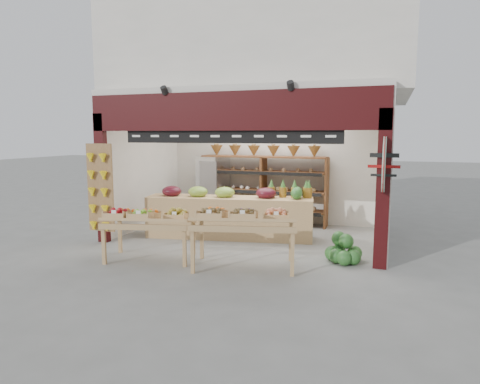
% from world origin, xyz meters
% --- Properties ---
extents(ground, '(60.00, 60.00, 0.00)m').
position_xyz_m(ground, '(0.00, 0.00, 0.00)').
color(ground, slate).
rests_on(ground, ground).
extents(shop_structure, '(6.36, 5.12, 5.40)m').
position_xyz_m(shop_structure, '(0.00, 1.61, 3.92)').
color(shop_structure, beige).
rests_on(shop_structure, ground).
extents(banana_board, '(0.60, 0.15, 1.80)m').
position_xyz_m(banana_board, '(-2.73, -1.17, 1.12)').
color(banana_board, olive).
rests_on(banana_board, ground).
extents(gift_sign, '(0.04, 0.93, 0.92)m').
position_xyz_m(gift_sign, '(2.75, -1.15, 1.75)').
color(gift_sign, '#B8E7C9').
rests_on(gift_sign, ground).
extents(back_shelving, '(3.20, 0.53, 1.96)m').
position_xyz_m(back_shelving, '(-0.13, 1.87, 1.23)').
color(back_shelving, brown).
rests_on(back_shelving, ground).
extents(refrigerator, '(0.79, 0.79, 1.66)m').
position_xyz_m(refrigerator, '(-1.50, 1.88, 0.83)').
color(refrigerator, silver).
rests_on(refrigerator, ground).
extents(cardboard_stack, '(0.93, 0.67, 0.61)m').
position_xyz_m(cardboard_stack, '(-0.92, 0.88, 0.22)').
color(cardboard_stack, silver).
rests_on(cardboard_stack, ground).
extents(mid_counter, '(3.64, 1.30, 1.11)m').
position_xyz_m(mid_counter, '(-0.40, 0.13, 0.49)').
color(mid_counter, tan).
rests_on(mid_counter, ground).
extents(display_table_left, '(1.69, 1.19, 0.99)m').
position_xyz_m(display_table_left, '(-1.26, -1.87, 0.76)').
color(display_table_left, tan).
rests_on(display_table_left, ground).
extents(display_table_right, '(1.90, 1.35, 1.08)m').
position_xyz_m(display_table_right, '(0.50, -1.71, 0.84)').
color(display_table_right, tan).
rests_on(display_table_right, ground).
extents(watermelon_pile, '(0.64, 0.66, 0.50)m').
position_xyz_m(watermelon_pile, '(2.13, -0.88, 0.19)').
color(watermelon_pile, '#194C1C').
rests_on(watermelon_pile, ground).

